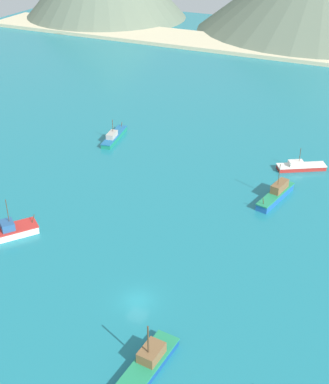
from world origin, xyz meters
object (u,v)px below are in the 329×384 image
fishing_boat_4 (147,364)px  fishing_boat_6 (300,166)px  fishing_boat_5 (13,230)px  fishing_boat_2 (276,194)px  fishing_boat_7 (114,137)px

fishing_boat_4 → fishing_boat_6: (4.61, 54.70, -0.16)m
fishing_boat_5 → fishing_boat_2: bearing=39.3°
fishing_boat_2 → fishing_boat_7: fishing_boat_2 is taller
fishing_boat_4 → fishing_boat_7: size_ratio=1.00×
fishing_boat_4 → fishing_boat_5: bearing=154.2°
fishing_boat_5 → fishing_boat_4: bearing=-25.8°
fishing_boat_5 → fishing_boat_7: fishing_boat_5 is taller
fishing_boat_5 → fishing_boat_6: fishing_boat_5 is taller
fishing_boat_5 → fishing_boat_6: size_ratio=0.83×
fishing_boat_2 → fishing_boat_5: bearing=-140.7°
fishing_boat_2 → fishing_boat_6: size_ratio=1.17×
fishing_boat_2 → fishing_boat_6: 12.73m
fishing_boat_6 → fishing_boat_5: bearing=-130.9°
fishing_boat_4 → fishing_boat_5: size_ratio=1.43×
fishing_boat_6 → fishing_boat_7: (-38.39, -3.17, 0.10)m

